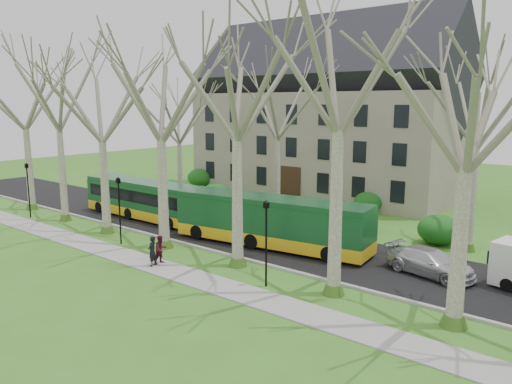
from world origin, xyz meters
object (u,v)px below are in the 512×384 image
(pedestrian_a, at_px, (152,251))
(bus_lead, at_px, (145,199))
(sedan, at_px, (430,262))
(bus_follow, at_px, (271,221))
(pedestrian_b, at_px, (161,249))

(pedestrian_a, bearing_deg, bus_lead, -147.21)
(sedan, bearing_deg, pedestrian_a, 135.59)
(bus_follow, height_order, pedestrian_b, bus_follow)
(sedan, bearing_deg, bus_follow, 107.76)
(sedan, bearing_deg, bus_lead, 104.77)
(bus_lead, height_order, pedestrian_a, bus_lead)
(pedestrian_a, xyz_separation_m, pedestrian_b, (0.03, 0.59, -0.03))
(pedestrian_b, bearing_deg, sedan, -54.88)
(pedestrian_a, bearing_deg, bus_follow, 139.44)
(bus_follow, xyz_separation_m, pedestrian_a, (-2.67, -7.33, -0.78))
(sedan, xyz_separation_m, pedestrian_a, (-12.55, -8.32, 0.15))
(bus_lead, distance_m, bus_follow, 12.42)
(bus_follow, xyz_separation_m, pedestrian_b, (-2.64, -6.74, -0.81))
(sedan, height_order, pedestrian_a, pedestrian_a)
(bus_lead, relative_size, bus_follow, 0.93)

